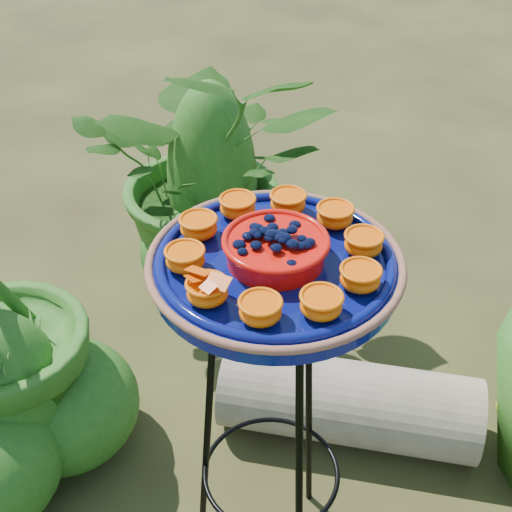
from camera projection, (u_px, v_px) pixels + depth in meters
name	position (u px, v px, depth m)	size (l,w,h in m)	color
tripod_stand	(272.00, 405.00, 1.38)	(0.30, 0.32, 0.80)	black
feeder_dish	(275.00, 261.00, 1.16)	(0.43, 0.43, 0.10)	#070F5A
driftwood_log	(348.00, 402.00, 1.87)	(0.22, 0.22, 0.67)	tan
shrub_back_left	(212.00, 167.00, 2.24)	(0.76, 0.66, 0.84)	#215216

